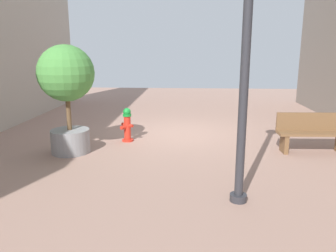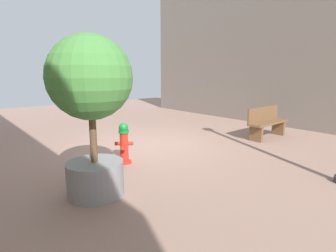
% 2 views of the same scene
% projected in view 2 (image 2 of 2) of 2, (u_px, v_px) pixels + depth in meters
% --- Properties ---
extents(ground_plane, '(23.40, 23.40, 0.00)m').
position_uv_depth(ground_plane, '(150.00, 145.00, 7.60)').
color(ground_plane, '#9E7A6B').
extents(fire_hydrant, '(0.37, 0.36, 0.91)m').
position_uv_depth(fire_hydrant, '(124.00, 143.00, 5.96)').
color(fire_hydrant, red).
rests_on(fire_hydrant, ground_plane).
extents(bench_near, '(1.71, 0.50, 0.95)m').
position_uv_depth(bench_near, '(266.00, 122.00, 8.35)').
color(bench_near, brown).
rests_on(bench_near, ground_plane).
extents(planter_tree, '(1.31, 1.31, 2.56)m').
position_uv_depth(planter_tree, '(91.00, 96.00, 4.17)').
color(planter_tree, gray).
rests_on(planter_tree, ground_plane).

